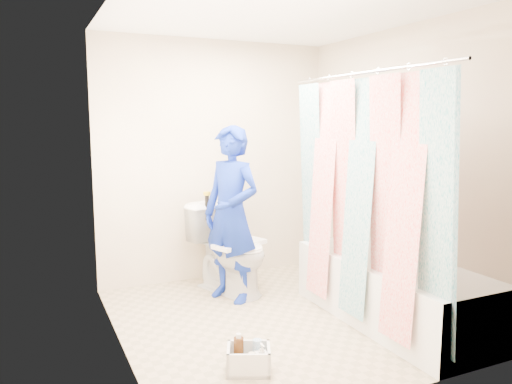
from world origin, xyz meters
name	(u,v)px	position (x,y,z in m)	size (l,w,h in m)	color
floor	(273,320)	(0.00, 0.00, 0.00)	(2.60, 2.60, 0.00)	tan
ceiling	(274,13)	(0.00, 0.00, 2.40)	(2.40, 2.60, 0.02)	white
wall_back	(215,161)	(0.00, 1.30, 1.20)	(2.40, 0.02, 2.40)	beige
wall_front	(381,196)	(0.00, -1.30, 1.20)	(2.40, 0.02, 2.40)	beige
wall_left	(116,181)	(-1.20, 0.00, 1.20)	(0.02, 2.60, 2.40)	beige
wall_right	(395,167)	(1.20, 0.00, 1.20)	(0.02, 2.60, 2.40)	beige
bathtub	(392,289)	(0.85, -0.43, 0.27)	(0.70, 1.75, 0.50)	silver
curtain_rod	(364,73)	(0.52, -0.43, 1.95)	(0.02, 0.02, 1.90)	silver
shower_curtain	(361,199)	(0.52, -0.43, 1.02)	(0.06, 1.75, 1.80)	white
toilet	(230,249)	(-0.06, 0.78, 0.41)	(0.46, 0.81, 0.83)	silver
tank_lid	(240,244)	(-0.01, 0.66, 0.49)	(0.51, 0.22, 0.04)	white
tank_internals	(210,205)	(-0.18, 0.97, 0.81)	(0.19, 0.10, 0.27)	black
plumber	(231,214)	(-0.11, 0.60, 0.78)	(0.57, 0.38, 1.57)	navy
cleaning_caddy	(250,360)	(-0.52, -0.69, 0.08)	(0.34, 0.31, 0.21)	silver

